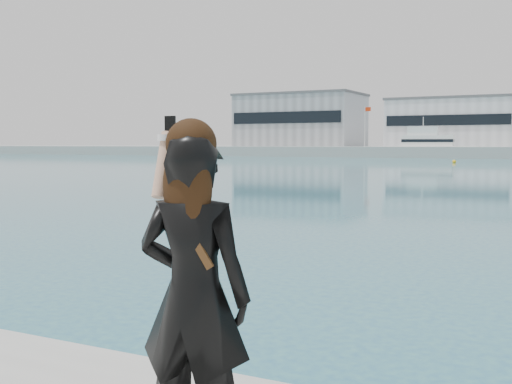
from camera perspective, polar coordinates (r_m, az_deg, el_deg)
warehouse_grey_left at (r=142.92m, az=3.98°, el=6.39°), size 26.52×16.36×11.50m
warehouse_white at (r=133.18m, az=17.18°, el=5.94°), size 24.48×15.35×9.50m
flagpole_left at (r=130.29m, az=9.69°, el=6.01°), size 1.28×0.16×8.00m
motor_yacht at (r=119.88m, az=15.23°, el=3.94°), size 16.23×6.10×7.39m
buoy_far at (r=88.18m, az=17.20°, el=2.49°), size 0.50×0.50×0.50m
woman at (r=3.38m, az=-5.59°, el=-8.34°), size 0.67×0.49×1.80m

